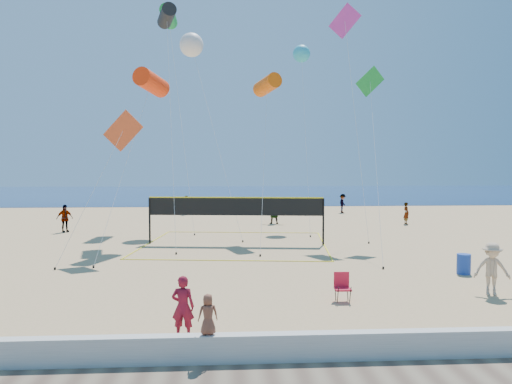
{
  "coord_description": "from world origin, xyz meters",
  "views": [
    {
      "loc": [
        -1.21,
        -13.27,
        4.12
      ],
      "look_at": [
        -0.26,
        2.0,
        3.32
      ],
      "focal_mm": 35.0,
      "sensor_mm": 36.0,
      "label": 1
    }
  ],
  "objects": [
    {
      "name": "ground",
      "position": [
        0.0,
        0.0,
        0.0
      ],
      "size": [
        120.0,
        120.0,
        0.0
      ],
      "primitive_type": "plane",
      "color": "tan",
      "rests_on": "ground"
    },
    {
      "name": "kite_4",
      "position": [
        6.56,
        13.12,
        8.2
      ],
      "size": [
        2.44,
        7.65,
        9.54
      ],
      "rotation": [
        0.0,
        0.0,
        0.35
      ],
      "color": "green",
      "rests_on": "ground"
    },
    {
      "name": "far_person_3",
      "position": [
        -4.44,
        28.91,
        0.8
      ],
      "size": [
        0.86,
        0.72,
        1.6
      ],
      "primitive_type": "imported",
      "rotation": [
        0.0,
        0.0,
        -0.15
      ],
      "color": "gray",
      "rests_on": "ground"
    },
    {
      "name": "kite_5",
      "position": [
        5.81,
        15.67,
        11.99
      ],
      "size": [
        1.71,
        3.8,
        13.55
      ],
      "rotation": [
        0.0,
        0.0,
        -0.39
      ],
      "color": "#C8339E",
      "rests_on": "ground"
    },
    {
      "name": "volleyball_net",
      "position": [
        -0.66,
        12.8,
        1.72
      ],
      "size": [
        10.36,
        10.23,
        2.5
      ],
      "rotation": [
        0.0,
        0.0,
        -0.12
      ],
      "color": "black",
      "rests_on": "ground"
    },
    {
      "name": "camp_chair",
      "position": [
        2.35,
        1.57,
        0.49
      ],
      "size": [
        0.48,
        0.59,
        0.97
      ],
      "rotation": [
        0.0,
        0.0,
        -0.01
      ],
      "color": "red",
      "rests_on": "ground"
    },
    {
      "name": "kite_8",
      "position": [
        -5.2,
        23.24,
        14.79
      ],
      "size": [
        2.74,
        8.12,
        15.45
      ],
      "rotation": [
        0.0,
        0.0,
        -0.03
      ],
      "color": "green",
      "rests_on": "ground"
    },
    {
      "name": "kite_6",
      "position": [
        -3.43,
        20.77,
        12.22
      ],
      "size": [
        4.02,
        8.13,
        13.02
      ],
      "rotation": [
        0.0,
        0.0,
        -0.02
      ],
      "color": "silver",
      "rests_on": "ground"
    },
    {
      "name": "kite_0",
      "position": [
        -5.08,
        13.65,
        8.52
      ],
      "size": [
        2.37,
        7.92,
        9.18
      ],
      "rotation": [
        0.0,
        0.0,
        -0.34
      ],
      "color": "#F63209",
      "rests_on": "ground"
    },
    {
      "name": "bystander_b",
      "position": [
        7.29,
        1.97,
        0.84
      ],
      "size": [
        1.23,
        0.94,
        1.68
      ],
      "primitive_type": "imported",
      "rotation": [
        0.0,
        0.0,
        -0.32
      ],
      "color": "tan",
      "rests_on": "ground"
    },
    {
      "name": "trash_barrel",
      "position": [
        7.88,
        5.04,
        0.38
      ],
      "size": [
        0.66,
        0.66,
        0.77
      ],
      "primitive_type": "cylinder",
      "rotation": [
        0.0,
        0.0,
        -0.36
      ],
      "color": "#17399B",
      "rests_on": "ground"
    },
    {
      "name": "woman",
      "position": [
        -2.23,
        -1.41,
        0.75
      ],
      "size": [
        0.59,
        0.43,
        1.51
      ],
      "primitive_type": "imported",
      "rotation": [
        0.0,
        0.0,
        3.02
      ],
      "color": "maroon",
      "rests_on": "ground"
    },
    {
      "name": "seawall",
      "position": [
        0.0,
        -3.0,
        0.3
      ],
      "size": [
        32.0,
        0.3,
        0.6
      ],
      "primitive_type": "cube",
      "color": "silver",
      "rests_on": "ground"
    },
    {
      "name": "kite_2",
      "position": [
        1.26,
        15.96,
        8.83
      ],
      "size": [
        1.74,
        7.98,
        9.43
      ],
      "rotation": [
        0.0,
        0.0,
        0.37
      ],
      "color": "#E25608",
      "rests_on": "ground"
    },
    {
      "name": "far_person_2",
      "position": [
        11.58,
        21.1,
        0.77
      ],
      "size": [
        0.42,
        0.59,
        1.55
      ],
      "primitive_type": "imported",
      "rotation": [
        0.0,
        0.0,
        1.66
      ],
      "color": "gray",
      "rests_on": "ground"
    },
    {
      "name": "ocean",
      "position": [
        0.0,
        62.0,
        0.01
      ],
      "size": [
        140.0,
        50.0,
        0.03
      ],
      "primitive_type": "cube",
      "color": "#112150",
      "rests_on": "ground"
    },
    {
      "name": "kite_1",
      "position": [
        -4.72,
        17.8,
        13.22
      ],
      "size": [
        1.97,
        9.0,
        13.81
      ],
      "rotation": [
        0.0,
        0.0,
        0.28
      ],
      "color": "black",
      "rests_on": "ground"
    },
    {
      "name": "far_person_4",
      "position": [
        9.13,
        29.91,
        0.83
      ],
      "size": [
        1.07,
        1.24,
        1.66
      ],
      "primitive_type": "imported",
      "rotation": [
        0.0,
        0.0,
        1.06
      ],
      "color": "gray",
      "rests_on": "ground"
    },
    {
      "name": "far_person_0",
      "position": [
        -11.18,
        18.26,
        0.86
      ],
      "size": [
        1.05,
        0.96,
        1.72
      ],
      "primitive_type": "imported",
      "rotation": [
        0.0,
        0.0,
        0.67
      ],
      "color": "gray",
      "rests_on": "ground"
    },
    {
      "name": "toddler",
      "position": [
        -1.57,
        -2.98,
        1.03
      ],
      "size": [
        0.46,
        0.34,
        0.86
      ],
      "primitive_type": "imported",
      "rotation": [
        0.0,
        0.0,
        3.31
      ],
      "color": "brown",
      "rests_on": "seawall"
    },
    {
      "name": "kite_7",
      "position": [
        4.21,
        22.08,
        12.03
      ],
      "size": [
        1.55,
        7.7,
        12.65
      ],
      "rotation": [
        0.0,
        0.0,
        0.33
      ],
      "color": "#2CAAC8",
      "rests_on": "ground"
    },
    {
      "name": "far_person_1",
      "position": [
        2.27,
        21.91,
        0.89
      ],
      "size": [
        1.72,
        0.86,
        1.78
      ],
      "primitive_type": "imported",
      "rotation": [
        0.0,
        0.0,
        -0.21
      ],
      "color": "gray",
      "rests_on": "ground"
    },
    {
      "name": "kite_3",
      "position": [
        -5.91,
        9.77,
        5.53
      ],
      "size": [
        3.12,
        3.32,
        6.68
      ],
      "rotation": [
        0.0,
        0.0,
        -0.01
      ],
      "color": "#DA4C22",
      "rests_on": "ground"
    }
  ]
}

